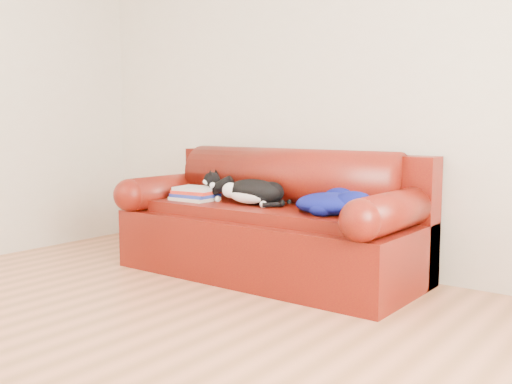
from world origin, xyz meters
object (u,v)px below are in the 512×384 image
book_stack (196,194)px  cat (252,192)px  sofa_base (269,242)px  blanket (333,203)px

book_stack → cat: size_ratio=0.50×
sofa_base → book_stack: size_ratio=6.68×
sofa_base → book_stack: book_stack is taller
sofa_base → cat: cat is taller
book_stack → blanket: blanket is taller
sofa_base → book_stack: 0.66m
sofa_base → cat: bearing=-147.0°
sofa_base → blanket: size_ratio=3.42×
book_stack → cat: bearing=8.5°
sofa_base → blanket: blanket is taller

